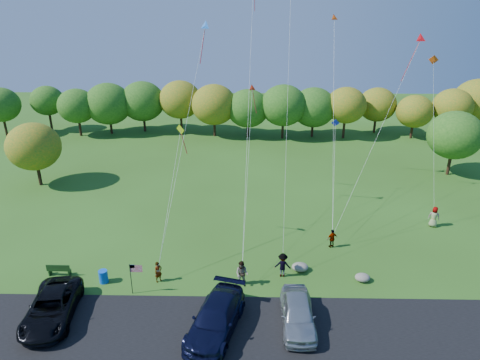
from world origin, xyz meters
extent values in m
plane|color=#2A5117|center=(0.00, 0.00, 0.00)|extent=(140.00, 140.00, 0.00)
cube|color=black|center=(0.00, -4.00, 0.03)|extent=(44.00, 6.00, 0.06)
cylinder|color=#372114|center=(-35.31, 36.48, 1.56)|extent=(0.36, 0.36, 3.13)
ellipsoid|color=#346D1B|center=(-35.31, 36.48, 5.19)|extent=(6.34, 6.34, 5.70)
cylinder|color=#372114|center=(-30.28, 38.10, 1.18)|extent=(0.36, 0.36, 2.36)
ellipsoid|color=#1D5316|center=(-30.28, 38.10, 4.07)|extent=(5.27, 5.27, 4.75)
cylinder|color=#372114|center=(-25.64, 39.95, 1.24)|extent=(0.36, 0.36, 2.48)
ellipsoid|color=#1D5316|center=(-25.64, 39.95, 4.82)|extent=(7.19, 7.19, 6.47)
cylinder|color=#372114|center=(-19.80, 38.84, 1.28)|extent=(0.36, 0.36, 2.56)
ellipsoid|color=#346D1B|center=(-19.80, 38.84, 4.63)|extent=(6.38, 6.38, 5.74)
cylinder|color=#372114|center=(-14.55, 38.33, 1.35)|extent=(0.36, 0.36, 2.71)
ellipsoid|color=#346D1B|center=(-14.55, 38.33, 4.71)|extent=(6.15, 6.15, 5.54)
cylinder|color=#372114|center=(-9.26, 36.13, 1.59)|extent=(0.36, 0.36, 3.19)
ellipsoid|color=#1D5316|center=(-9.26, 36.13, 5.11)|extent=(5.92, 5.92, 5.32)
cylinder|color=#372114|center=(-5.18, 36.72, 1.29)|extent=(0.36, 0.36, 2.59)
ellipsoid|color=#1D5316|center=(-5.18, 36.72, 4.51)|extent=(5.90, 5.90, 5.31)
cylinder|color=#372114|center=(0.27, 36.95, 1.19)|extent=(0.36, 0.36, 2.38)
ellipsoid|color=#1D5316|center=(0.27, 36.95, 4.63)|extent=(6.90, 6.90, 6.21)
cylinder|color=#372114|center=(4.29, 38.11, 1.24)|extent=(0.36, 0.36, 2.49)
ellipsoid|color=#346D1B|center=(4.29, 38.11, 4.29)|extent=(5.54, 5.54, 4.99)
cylinder|color=#372114|center=(10.10, 36.44, 1.13)|extent=(0.36, 0.36, 2.27)
ellipsoid|color=#1D5316|center=(10.10, 36.44, 4.21)|extent=(5.99, 5.99, 5.39)
cylinder|color=#372114|center=(14.33, 38.40, 1.50)|extent=(0.36, 0.36, 3.01)
ellipsoid|color=#1D5316|center=(14.33, 38.40, 4.85)|extent=(5.68, 5.68, 5.11)
cylinder|color=#372114|center=(19.39, 39.24, 1.41)|extent=(0.36, 0.36, 2.82)
ellipsoid|color=#346D1B|center=(19.39, 39.24, 4.86)|extent=(6.25, 6.25, 5.63)
cylinder|color=#372114|center=(25.01, 38.89, 1.16)|extent=(0.36, 0.36, 2.32)
ellipsoid|color=#346D1B|center=(25.01, 38.89, 3.92)|extent=(4.93, 4.93, 4.44)
cylinder|color=#372114|center=(30.34, 39.27, 1.38)|extent=(0.36, 0.36, 2.76)
ellipsoid|color=#1D5316|center=(30.34, 39.27, 5.02)|extent=(6.96, 6.96, 6.26)
cylinder|color=#372114|center=(34.39, 37.37, 1.56)|extent=(0.36, 0.36, 3.13)
ellipsoid|color=#346D1B|center=(34.39, 37.37, 4.74)|extent=(4.98, 4.98, 4.48)
cylinder|color=#372114|center=(-22.00, 18.00, 1.30)|extent=(0.36, 0.36, 2.60)
ellipsoid|color=#346D1B|center=(-22.00, 18.00, 4.42)|extent=(5.60, 5.60, 5.04)
cylinder|color=#372114|center=(24.00, 22.00, 1.40)|extent=(0.36, 0.36, 2.80)
ellipsoid|color=#1D5316|center=(24.00, 22.00, 4.75)|extent=(6.00, 6.00, 5.40)
imported|color=black|center=(-11.49, -3.33, 0.89)|extent=(3.45, 6.24, 1.65)
imported|color=black|center=(-1.13, -4.23, 0.95)|extent=(3.99, 6.57, 1.78)
imported|color=#A6ABB1|center=(3.87, -3.64, 0.92)|extent=(2.07, 5.08, 1.73)
imported|color=#4C4C59|center=(-5.59, 0.72, 0.79)|extent=(0.68, 0.67, 1.58)
imported|color=#4C4C59|center=(0.38, 0.35, 0.97)|extent=(1.14, 1.02, 1.94)
imported|color=#4C4C59|center=(3.32, 1.54, 0.93)|extent=(1.28, 0.83, 1.86)
imported|color=#4C4C59|center=(7.64, 5.63, 0.80)|extent=(1.02, 0.71, 1.60)
imported|color=#4C4C59|center=(17.30, 9.33, 0.95)|extent=(1.09, 0.93, 1.90)
cube|color=#153312|center=(-13.02, 1.36, 0.40)|extent=(1.72, 0.14, 0.06)
cube|color=#153312|center=(-13.02, 1.19, 0.69)|extent=(1.72, 0.08, 0.53)
cube|color=#153312|center=(-13.73, 1.36, 0.20)|extent=(0.08, 0.43, 0.40)
cube|color=#153312|center=(-12.30, 1.36, 0.20)|extent=(0.08, 0.43, 0.40)
cylinder|color=blue|center=(-9.51, 0.54, 0.47)|extent=(0.63, 0.63, 0.95)
cylinder|color=black|center=(-7.14, -0.70, 1.18)|extent=(0.05, 0.05, 2.35)
cube|color=red|center=(-6.72, -0.70, 2.02)|extent=(0.85, 0.56, 0.02)
cube|color=navy|center=(-6.97, -0.69, 2.19)|extent=(0.34, 0.02, 0.26)
ellipsoid|color=gray|center=(4.68, 2.25, 0.31)|extent=(1.23, 0.97, 0.62)
ellipsoid|color=gray|center=(9.03, 1.05, 0.28)|extent=(1.08, 0.90, 0.56)
cone|color=blue|center=(-2.76, 11.39, 16.81)|extent=(0.92, 0.63, 0.84)
cone|color=#DF4B0E|center=(8.20, 15.30, 17.30)|extent=(0.84, 0.65, 0.67)
cone|color=red|center=(14.39, 11.14, 15.89)|extent=(0.92, 0.50, 0.81)
cube|color=#EB4C10|center=(15.88, 11.63, 14.20)|extent=(0.76, 0.23, 0.77)
cube|color=#AADD12|center=(-4.35, 6.27, 9.71)|extent=(0.66, 0.55, 0.81)
cube|color=#1325C4|center=(9.25, 16.02, 7.68)|extent=(0.79, 0.26, 0.76)
cone|color=red|center=(1.09, 16.12, 11.00)|extent=(0.79, 0.53, 0.71)
camera|label=1|loc=(0.74, -24.73, 18.53)|focal=32.00mm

